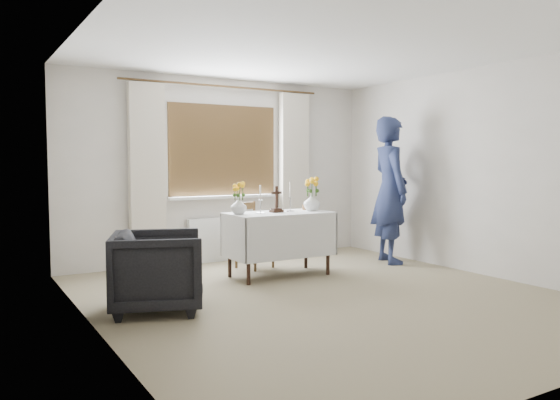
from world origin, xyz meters
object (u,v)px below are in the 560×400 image
Objects in this scene: flower_vase_left at (239,206)px; wooden_cross at (276,199)px; person at (390,190)px; flower_vase_right at (312,202)px; altar_table at (279,244)px; armchair at (158,271)px; wooden_chair at (255,235)px.

wooden_cross is at bearing -2.75° from flower_vase_left.
person is 1.76m from wooden_cross.
person is at bearing 0.54° from flower_vase_right.
altar_table reaches higher than armchair.
flower_vase_left is (-0.49, 0.02, -0.06)m from wooden_cross.
armchair is 4.23× the size of flower_vase_left.
flower_vase_right reaches higher than altar_table.
wooden_cross is at bearing 106.90° from person.
armchair is at bearing -156.77° from altar_table.
armchair is at bearing -160.34° from wooden_chair.
altar_table is 0.70m from flower_vase_left.
altar_table is at bearing -5.71° from flower_vase_left.
armchair is 1.96m from wooden_cross.
wooden_chair is at bearing 85.66° from wooden_cross.
wooden_cross reaches higher than flower_vase_left.
flower_vase_left is at bearing 173.57° from wooden_cross.
wooden_cross is at bearing -108.84° from wooden_chair.
altar_table is at bearing -54.41° from wooden_cross.
flower_vase_left reaches higher than armchair.
altar_table is at bearing 178.20° from flower_vase_right.
person reaches higher than armchair.
wooden_cross is (1.72, 0.77, 0.55)m from armchair.
flower_vase_right is at bearing 108.42° from person.
wooden_chair is at bearing 91.57° from altar_table.
flower_vase_left is 0.90× the size of flower_vase_right.
armchair is (-1.72, -1.34, -0.06)m from wooden_chair.
flower_vase_left is at bearing -150.74° from wooden_chair.
altar_table is at bearing 107.80° from person.
wooden_cross is (-0.01, -0.56, 0.49)m from wooden_chair.
altar_table is 0.67m from flower_vase_right.
wooden_cross is 0.49m from flower_vase_left.
flower_vase_right is (0.47, -0.61, 0.45)m from wooden_chair.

